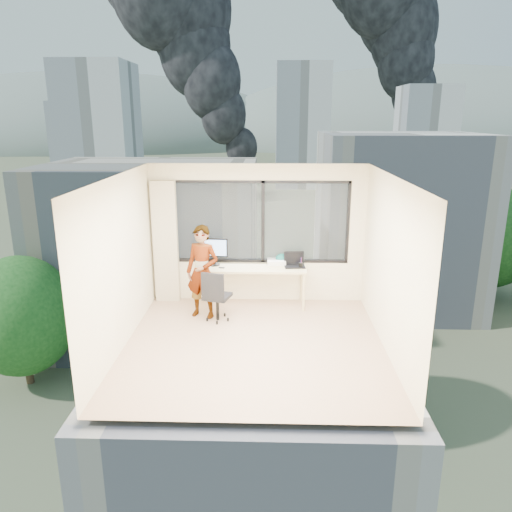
{
  "coord_description": "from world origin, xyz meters",
  "views": [
    {
      "loc": [
        0.24,
        -6.85,
        3.41
      ],
      "look_at": [
        0.0,
        1.0,
        1.15
      ],
      "focal_mm": 34.04,
      "sensor_mm": 36.0,
      "label": 1
    }
  ],
  "objects_px": {
    "laptop": "(295,261)",
    "desk": "(257,286)",
    "chair": "(217,295)",
    "game_console": "(276,262)",
    "monitor": "(214,251)",
    "person": "(202,272)",
    "handbag": "(282,259)"
  },
  "relations": [
    {
      "from": "laptop",
      "to": "game_console",
      "type": "bearing_deg",
      "value": 147.6
    },
    {
      "from": "handbag",
      "to": "laptop",
      "type": "bearing_deg",
      "value": -48.26
    },
    {
      "from": "desk",
      "to": "game_console",
      "type": "height_order",
      "value": "game_console"
    },
    {
      "from": "person",
      "to": "game_console",
      "type": "distance_m",
      "value": 1.49
    },
    {
      "from": "game_console",
      "to": "handbag",
      "type": "height_order",
      "value": "handbag"
    },
    {
      "from": "person",
      "to": "game_console",
      "type": "relative_size",
      "value": 4.84
    },
    {
      "from": "monitor",
      "to": "handbag",
      "type": "xyz_separation_m",
      "value": [
        1.26,
        0.14,
        -0.17
      ]
    },
    {
      "from": "desk",
      "to": "game_console",
      "type": "bearing_deg",
      "value": 29.29
    },
    {
      "from": "desk",
      "to": "person",
      "type": "height_order",
      "value": "person"
    },
    {
      "from": "laptop",
      "to": "monitor",
      "type": "bearing_deg",
      "value": 172.27
    },
    {
      "from": "chair",
      "to": "person",
      "type": "bearing_deg",
      "value": 165.1
    },
    {
      "from": "desk",
      "to": "chair",
      "type": "distance_m",
      "value": 0.98
    },
    {
      "from": "person",
      "to": "laptop",
      "type": "distance_m",
      "value": 1.72
    },
    {
      "from": "laptop",
      "to": "desk",
      "type": "bearing_deg",
      "value": 177.38
    },
    {
      "from": "monitor",
      "to": "handbag",
      "type": "relative_size",
      "value": 2.14
    },
    {
      "from": "chair",
      "to": "game_console",
      "type": "height_order",
      "value": "chair"
    },
    {
      "from": "desk",
      "to": "monitor",
      "type": "xyz_separation_m",
      "value": [
        -0.8,
        0.1,
        0.64
      ]
    },
    {
      "from": "person",
      "to": "monitor",
      "type": "xyz_separation_m",
      "value": [
        0.13,
        0.65,
        0.19
      ]
    },
    {
      "from": "chair",
      "to": "laptop",
      "type": "height_order",
      "value": "laptop"
    },
    {
      "from": "chair",
      "to": "desk",
      "type": "bearing_deg",
      "value": 63.04
    },
    {
      "from": "chair",
      "to": "monitor",
      "type": "height_order",
      "value": "monitor"
    },
    {
      "from": "desk",
      "to": "person",
      "type": "xyz_separation_m",
      "value": [
        -0.93,
        -0.55,
        0.45
      ]
    },
    {
      "from": "chair",
      "to": "game_console",
      "type": "distance_m",
      "value": 1.41
    },
    {
      "from": "person",
      "to": "monitor",
      "type": "distance_m",
      "value": 0.69
    },
    {
      "from": "laptop",
      "to": "handbag",
      "type": "bearing_deg",
      "value": 131.97
    },
    {
      "from": "person",
      "to": "desk",
      "type": "bearing_deg",
      "value": 49.33
    },
    {
      "from": "chair",
      "to": "game_console",
      "type": "xyz_separation_m",
      "value": [
        1.02,
        0.91,
        0.33
      ]
    },
    {
      "from": "monitor",
      "to": "handbag",
      "type": "height_order",
      "value": "monitor"
    },
    {
      "from": "laptop",
      "to": "handbag",
      "type": "height_order",
      "value": "laptop"
    },
    {
      "from": "handbag",
      "to": "monitor",
      "type": "bearing_deg",
      "value": -178.67
    },
    {
      "from": "desk",
      "to": "game_console",
      "type": "distance_m",
      "value": 0.58
    },
    {
      "from": "monitor",
      "to": "game_console",
      "type": "relative_size",
      "value": 1.54
    }
  ]
}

